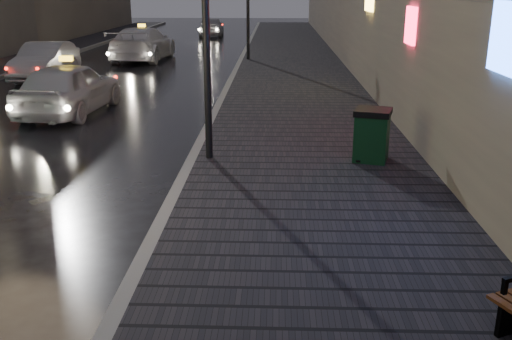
{
  "coord_description": "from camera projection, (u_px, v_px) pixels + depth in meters",
  "views": [
    {
      "loc": [
        3.17,
        -4.9,
        3.44
      ],
      "look_at": [
        2.89,
        3.06,
        0.85
      ],
      "focal_mm": 40.0,
      "sensor_mm": 36.0,
      "label": 1
    }
  ],
  "objects": [
    {
      "name": "sidewalk",
      "position": [
        293.0,
        64.0,
        25.63
      ],
      "size": [
        4.6,
        58.0,
        0.15
      ],
      "primitive_type": "cube",
      "color": "black",
      "rests_on": "ground"
    },
    {
      "name": "taxi_mid",
      "position": [
        143.0,
        44.0,
        27.1
      ],
      "size": [
        2.44,
        5.49,
        1.57
      ],
      "primitive_type": "imported",
      "rotation": [
        0.0,
        0.0,
        3.1
      ],
      "color": "white",
      "rests_on": "ground"
    },
    {
      "name": "trash_bin",
      "position": [
        372.0,
        135.0,
        11.08
      ],
      "size": [
        0.83,
        0.83,
        1.02
      ],
      "rotation": [
        0.0,
        0.0,
        -0.29
      ],
      "color": "black",
      "rests_on": "sidewalk"
    },
    {
      "name": "sidewalk_far",
      "position": [
        17.0,
        62.0,
        26.06
      ],
      "size": [
        2.4,
        58.0,
        0.15
      ],
      "primitive_type": "cube",
      "color": "black",
      "rests_on": "ground"
    },
    {
      "name": "car_left_mid",
      "position": [
        45.0,
        61.0,
        21.65
      ],
      "size": [
        1.62,
        4.24,
        1.38
      ],
      "primitive_type": "imported",
      "rotation": [
        0.0,
        0.0,
        0.04
      ],
      "color": "#95949C",
      "rests_on": "ground"
    },
    {
      "name": "curb_far",
      "position": [
        45.0,
        63.0,
        26.02
      ],
      "size": [
        0.2,
        58.0,
        0.15
      ],
      "primitive_type": "cube",
      "color": "slate",
      "rests_on": "ground"
    },
    {
      "name": "curb",
      "position": [
        239.0,
        63.0,
        25.72
      ],
      "size": [
        0.2,
        58.0,
        0.15
      ],
      "primitive_type": "cube",
      "color": "slate",
      "rests_on": "ground"
    },
    {
      "name": "taxi_near",
      "position": [
        69.0,
        88.0,
        15.77
      ],
      "size": [
        2.04,
        4.42,
        1.47
      ],
      "primitive_type": "imported",
      "rotation": [
        0.0,
        0.0,
        3.07
      ],
      "color": "silver",
      "rests_on": "ground"
    },
    {
      "name": "car_far",
      "position": [
        211.0,
        27.0,
        39.89
      ],
      "size": [
        1.77,
        4.03,
        1.35
      ],
      "primitive_type": "imported",
      "rotation": [
        0.0,
        0.0,
        3.19
      ],
      "color": "#A9A9B1",
      "rests_on": "ground"
    }
  ]
}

